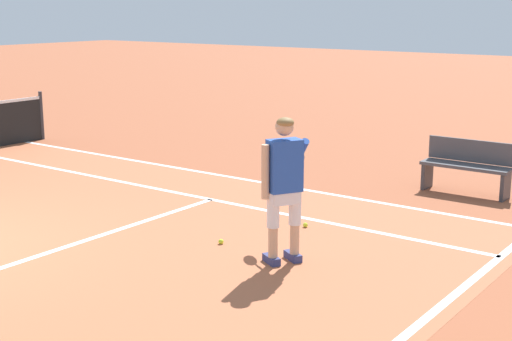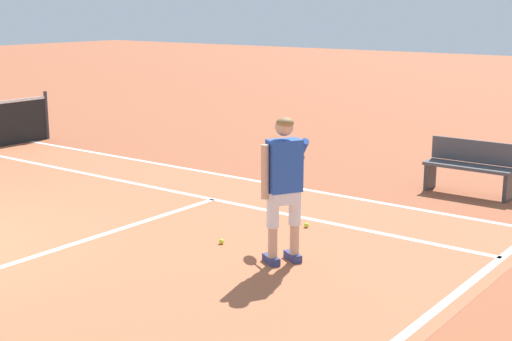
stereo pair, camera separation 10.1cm
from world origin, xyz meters
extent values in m
cube|color=white|center=(4.12, -0.50, 0.00)|extent=(0.10, 10.88, 0.01)
cube|color=white|center=(5.49, -0.50, 0.00)|extent=(0.10, 10.88, 0.01)
cylinder|color=#333338|center=(5.94, 4.94, 0.54)|extent=(0.08, 0.08, 1.07)
cube|color=navy|center=(2.32, -3.86, 0.04)|extent=(0.23, 0.30, 0.09)
cube|color=navy|center=(2.56, -4.00, 0.04)|extent=(0.23, 0.30, 0.09)
cylinder|color=tan|center=(2.30, -3.90, 0.27)|extent=(0.11, 0.11, 0.36)
cylinder|color=silver|center=(2.30, -3.90, 0.66)|extent=(0.14, 0.14, 0.41)
cylinder|color=tan|center=(2.54, -4.03, 0.27)|extent=(0.11, 0.11, 0.36)
cylinder|color=silver|center=(2.54, -4.03, 0.66)|extent=(0.14, 0.14, 0.41)
cube|color=silver|center=(2.42, -3.97, 0.82)|extent=(0.39, 0.34, 0.20)
cube|color=#234CAD|center=(2.42, -3.97, 1.16)|extent=(0.44, 0.38, 0.60)
cylinder|color=tan|center=(2.21, -3.85, 1.11)|extent=(0.09, 0.09, 0.62)
cylinder|color=#234CAD|center=(2.70, -4.02, 1.31)|extent=(0.21, 0.27, 0.29)
cylinder|color=tan|center=(2.84, -3.85, 1.17)|extent=(0.21, 0.29, 0.14)
sphere|color=tan|center=(2.43, -3.96, 1.60)|extent=(0.21, 0.21, 0.21)
ellipsoid|color=olive|center=(2.42, -3.97, 1.66)|extent=(0.27, 0.27, 0.12)
cylinder|color=#232326|center=(2.96, -3.67, 1.14)|extent=(0.13, 0.19, 0.03)
cylinder|color=yellow|center=(3.03, -3.54, 1.14)|extent=(0.07, 0.10, 0.02)
torus|color=yellow|center=(3.12, -3.38, 1.14)|extent=(0.17, 0.27, 0.30)
cylinder|color=silver|center=(3.12, -3.38, 1.14)|extent=(0.13, 0.22, 0.25)
sphere|color=#CCE02D|center=(2.52, -2.95, 0.03)|extent=(0.07, 0.07, 0.07)
sphere|color=#CCE02D|center=(3.75, -3.42, 0.03)|extent=(0.07, 0.07, 0.07)
cube|color=#47474C|center=(6.78, -4.49, 0.45)|extent=(0.40, 1.40, 0.05)
cube|color=#47474C|center=(6.96, -4.49, 0.67)|extent=(0.04, 1.40, 0.36)
cube|color=#38383D|center=(6.78, -5.13, 0.21)|extent=(0.36, 0.06, 0.42)
cube|color=#38383D|center=(6.78, -3.85, 0.21)|extent=(0.36, 0.06, 0.42)
camera|label=1|loc=(-4.31, -8.49, 2.93)|focal=51.49mm
camera|label=2|loc=(-4.25, -8.57, 2.93)|focal=51.49mm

